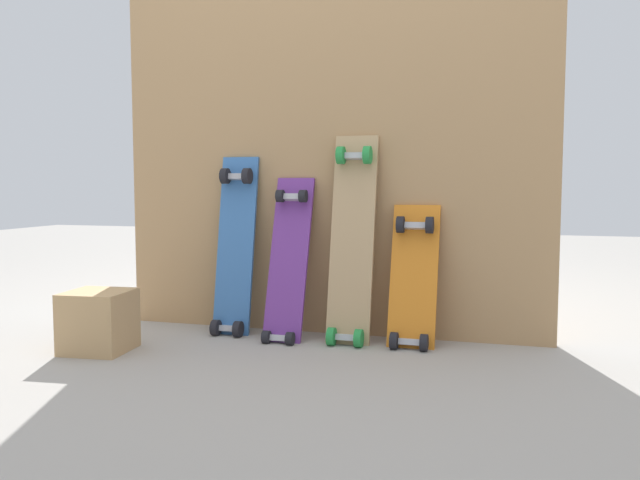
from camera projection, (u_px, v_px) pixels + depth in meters
ground_plane at (325, 335)px, 2.78m from camera, size 12.00×12.00×0.00m
plywood_wall_panel at (329, 141)px, 2.78m from camera, size 1.85×0.04×1.64m
skateboard_blue at (235, 252)px, 2.82m from camera, size 0.16×0.21×0.82m
skateboard_purple at (288, 267)px, 2.72m from camera, size 0.16×0.27×0.74m
skateboard_natural at (352, 246)px, 2.66m from camera, size 0.18×0.24×0.90m
skateboard_orange at (413, 283)px, 2.60m from camera, size 0.19×0.23×0.62m
wooden_crate at (99, 321)px, 2.52m from camera, size 0.25×0.25×0.23m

